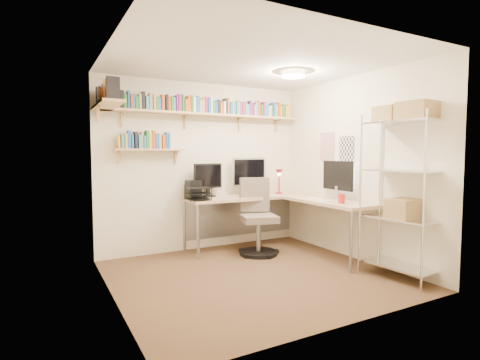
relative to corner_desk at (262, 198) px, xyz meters
name	(u,v)px	position (x,y,z in m)	size (l,w,h in m)	color
ground	(254,275)	(-0.70, -0.95, -0.79)	(3.20, 3.20, 0.00)	#442F1D
room_shell	(254,145)	(-0.70, -0.95, 0.76)	(3.24, 3.04, 2.52)	beige
wall_shelves	(181,112)	(-1.14, 0.35, 1.24)	(3.12, 1.09, 0.80)	#D7B779
corner_desk	(262,198)	(0.00, 0.00, 0.00)	(2.13, 2.08, 1.39)	tan
office_chair	(257,222)	(-0.16, -0.14, -0.33)	(0.60, 0.61, 1.09)	black
wire_rack	(404,164)	(0.72, -1.87, 0.54)	(0.47, 0.86, 2.01)	silver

